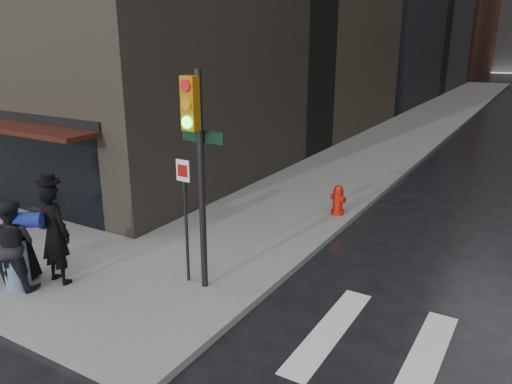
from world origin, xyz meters
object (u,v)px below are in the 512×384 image
fire_hydrant (338,201)px  man_jeans (13,244)px  man_overcoat (47,237)px  traffic_light (195,153)px

fire_hydrant → man_jeans: bearing=-117.9°
man_overcoat → man_jeans: man_overcoat is taller
man_jeans → man_overcoat: bearing=-146.0°
fire_hydrant → traffic_light: bearing=-97.7°
man_overcoat → traffic_light: (2.70, 1.33, 1.74)m
man_jeans → traffic_light: 3.98m
traffic_light → fire_hydrant: bearing=84.7°
traffic_light → man_jeans: bearing=-146.9°
man_overcoat → fire_hydrant: man_overcoat is taller
man_overcoat → fire_hydrant: 7.50m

